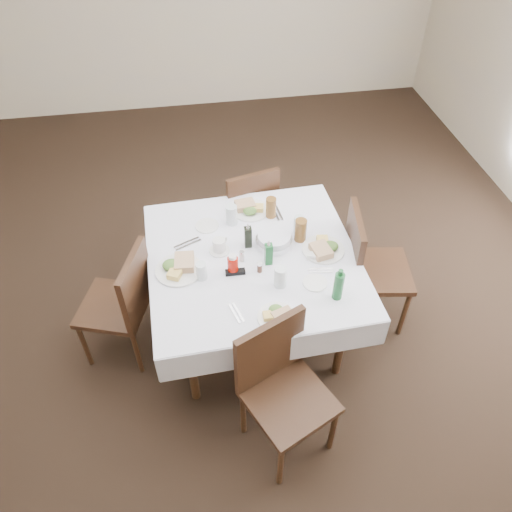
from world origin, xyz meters
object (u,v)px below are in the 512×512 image
Objects in this scene: oil_cruet_green at (269,253)px; coffee_mug at (219,246)px; water_e at (299,225)px; green_bottle at (338,286)px; water_n at (232,215)px; bread_basket at (274,240)px; water_s at (280,277)px; water_w at (201,271)px; dining_table at (253,265)px; chair_east at (366,263)px; chair_west at (125,300)px; ketchup_bottle at (233,265)px; chair_north at (248,207)px; chair_south at (280,381)px; oil_cruet_dark at (248,236)px.

oil_cruet_green is 0.35m from coffee_mug.
green_bottle is at bearing -81.22° from water_e.
water_n is 0.60× the size of bread_basket.
oil_cruet_green is (-0.04, 0.21, 0.01)m from water_s.
oil_cruet_green reaches higher than water_w.
dining_table is 1.47× the size of chair_east.
green_bottle reaches higher than water_w.
bread_basket is (0.51, 0.24, -0.02)m from water_w.
chair_east reaches higher than water_s.
oil_cruet_green reaches higher than water_n.
chair_west reaches higher than ketchup_bottle.
water_n is 0.49m from ketchup_bottle.
chair_north is at bearing 112.33° from water_e.
ketchup_bottle is (-0.28, 0.16, -0.00)m from water_s.
water_n is 0.97m from green_bottle.
dining_table is 0.84m from chair_south.
dining_table is 0.65m from green_bottle.
water_s is 0.21m from oil_cruet_green.
water_w is (-0.38, 0.69, 0.27)m from chair_south.
chair_south reaches higher than water_w.
water_n is at bearing 107.00° from oil_cruet_dark.
water_w is at bearing -172.79° from chair_east.
water_e is at bearing -21.19° from water_n.
water_w reaches higher than coffee_mug.
chair_east reaches higher than bread_basket.
ketchup_bottle is 1.08× the size of coffee_mug.
water_e is at bearing 72.19° from chair_south.
ketchup_bottle is at bearing -104.40° from chair_north.
water_n is 1.00× the size of ketchup_bottle.
chair_east is at bearing -4.51° from coffee_mug.
water_e is 0.97× the size of coffee_mug.
green_bottle reaches higher than chair_south.
oil_cruet_green is 0.86× the size of green_bottle.
chair_north is 0.59m from water_n.
water_e is (1.24, 0.23, 0.30)m from chair_west.
water_n is 1.02× the size of water_s.
chair_west is 0.61m from water_w.
chair_south is (-0.07, -1.66, 0.03)m from chair_north.
chair_south is at bearing -137.14° from green_bottle.
green_bottle is at bearing -74.21° from chair_north.
oil_cruet_dark reaches higher than water_n.
chair_south reaches higher than water_s.
green_bottle is (0.45, -0.44, 0.18)m from dining_table.
water_s is at bearing 153.93° from green_bottle.
chair_north is 6.14× the size of ketchup_bottle.
chair_south is 4.79× the size of oil_cruet_green.
chair_west is (-0.98, -0.86, 0.01)m from chair_north.
oil_cruet_dark reaches higher than chair_north.
water_s reaches higher than water_e.
chair_east is 1.02m from ketchup_bottle.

